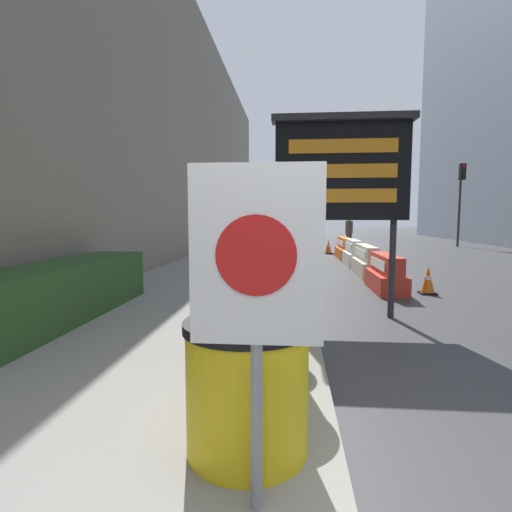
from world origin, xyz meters
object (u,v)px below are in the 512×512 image
traffic_light_far_side (461,187)px  jersey_barrier_white (353,254)px  pedestrian_worker (349,230)px  jersey_barrier_orange_far (345,249)px  barrel_drum_middle (262,340)px  message_board (341,171)px  jersey_barrier_cream (366,262)px  barrel_drum_foreground (247,386)px  traffic_cone_near (328,247)px  traffic_cone_mid (428,280)px  barrel_drum_back (260,314)px  jersey_barrier_red_striped (386,275)px  warning_sign (256,278)px  traffic_light_near_curb (316,191)px

traffic_light_far_side → jersey_barrier_white: bearing=-127.9°
pedestrian_worker → jersey_barrier_orange_far: bearing=-17.3°
barrel_drum_middle → pedestrian_worker: 16.96m
message_board → jersey_barrier_cream: bearing=74.8°
jersey_barrier_cream → jersey_barrier_white: size_ratio=1.17×
message_board → barrel_drum_foreground: bearing=-104.6°
jersey_barrier_white → traffic_cone_near: (-0.44, 4.05, -0.07)m
message_board → traffic_cone_mid: size_ratio=5.41×
traffic_cone_near → jersey_barrier_orange_far: bearing=-77.3°
barrel_drum_back → jersey_barrier_orange_far: bearing=78.0°
barrel_drum_foreground → traffic_cone_near: (1.88, 15.01, -0.25)m
traffic_cone_near → jersey_barrier_red_striped: bearing=-87.1°
jersey_barrier_white → traffic_cone_near: size_ratio=2.79×
message_board → traffic_cone_mid: bearing=45.1°
barrel_drum_back → jersey_barrier_orange_far: size_ratio=0.40×
barrel_drum_back → jersey_barrier_cream: (2.38, 6.83, -0.18)m
barrel_drum_back → jersey_barrier_cream: bearing=70.8°
traffic_cone_mid → jersey_barrier_orange_far: bearing=96.4°
barrel_drum_back → jersey_barrier_white: size_ratio=0.49×
barrel_drum_back → jersey_barrier_red_striped: bearing=62.1°
barrel_drum_back → jersey_barrier_orange_far: (2.38, 11.22, -0.19)m
pedestrian_worker → barrel_drum_middle: bearing=-17.8°
jersey_barrier_white → jersey_barrier_red_striped: bearing=-90.0°
jersey_barrier_white → jersey_barrier_orange_far: bearing=90.0°
warning_sign → traffic_light_near_curb: size_ratio=0.44×
traffic_cone_mid → barrel_drum_back: bearing=-127.0°
barrel_drum_middle → message_board: 3.67m
jersey_barrier_orange_far → traffic_light_near_curb: 5.48m
barrel_drum_middle → jersey_barrier_cream: barrel_drum_middle is taller
barrel_drum_foreground → jersey_barrier_orange_far: barrel_drum_foreground is taller
traffic_cone_mid → traffic_light_far_side: bearing=66.1°
barrel_drum_foreground → jersey_barrier_orange_far: bearing=80.0°
barrel_drum_foreground → jersey_barrier_orange_far: size_ratio=0.40×
traffic_light_far_side → message_board: bearing=-117.3°
barrel_drum_back → traffic_light_near_curb: bearing=84.6°
barrel_drum_foreground → traffic_light_far_side: (9.20, 19.80, 2.61)m
message_board → traffic_light_far_side: (8.16, 15.81, 0.85)m
traffic_light_near_curb → message_board: bearing=-91.8°
traffic_light_far_side → pedestrian_worker: size_ratio=2.71×
message_board → barrel_drum_middle: bearing=-108.2°
warning_sign → traffic_light_far_side: size_ratio=0.39×
message_board → traffic_light_far_side: size_ratio=0.72×
barrel_drum_back → warning_sign: warning_sign is taller
message_board → traffic_light_far_side: traffic_light_far_side is taller
warning_sign → jersey_barrier_orange_far: bearing=80.8°
jersey_barrier_white → jersey_barrier_orange_far: size_ratio=0.81×
barrel_drum_middle → traffic_cone_mid: size_ratio=1.44×
traffic_cone_near → traffic_cone_mid: (1.23, -8.94, -0.01)m
barrel_drum_foreground → barrel_drum_back: size_ratio=1.00×
message_board → traffic_light_near_curb: (0.43, 13.88, 0.56)m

